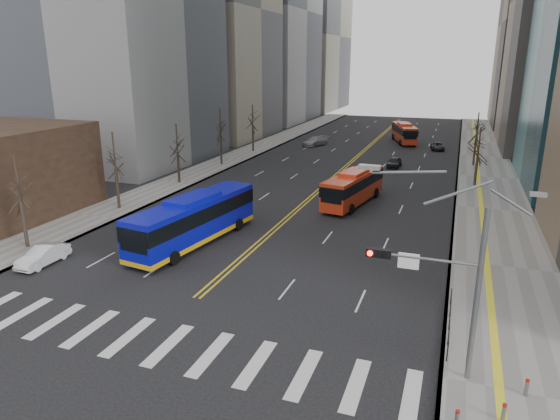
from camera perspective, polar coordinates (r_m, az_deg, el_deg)
name	(u,v)px	position (r m, az deg, el deg)	size (l,w,h in m)	color
ground	(148,341)	(26.94, -14.85, -14.24)	(220.00, 220.00, 0.00)	black
sidewalk_right	(487,177)	(65.21, 22.58, 3.47)	(7.00, 130.00, 0.15)	gray
sidewalk_left	(231,159)	(71.82, -5.63, 5.80)	(5.00, 130.00, 0.15)	gray
crosswalk	(148,341)	(26.93, -14.85, -14.23)	(26.70, 4.00, 0.01)	silver
centerline	(359,155)	(76.19, 9.04, 6.25)	(0.55, 100.00, 0.01)	gold
signal_mast	(443,275)	(22.46, 18.14, -7.10)	(5.37, 0.37, 9.39)	slate
pedestrian_railing	(450,318)	(27.81, 18.84, -11.63)	(0.06, 6.06, 1.02)	black
bollards	(497,406)	(22.79, 23.53, -19.82)	(2.87, 3.17, 0.78)	slate
street_trees	(265,140)	(57.89, -1.77, 8.05)	(35.20, 47.20, 7.60)	#2C231B
blue_bus	(194,219)	(38.77, -9.80, -0.98)	(4.58, 13.28, 3.77)	#0C10B5
red_bus_near	(353,186)	(49.35, 8.38, 2.78)	(4.26, 10.72, 3.34)	red
red_bus_far	(404,132)	(89.12, 14.00, 8.68)	(5.49, 10.76, 3.35)	red
car_white	(43,255)	(38.34, -25.46, -4.71)	(1.40, 4.01, 1.32)	silver
car_dark_mid	(394,162)	(68.12, 12.94, 5.36)	(1.57, 3.91, 1.33)	black
car_silver	(315,141)	(83.61, 4.02, 7.85)	(2.08, 5.12, 1.48)	#A3A2A8
car_dark_far	(438,146)	(83.25, 17.56, 6.97)	(1.95, 4.23, 1.18)	black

